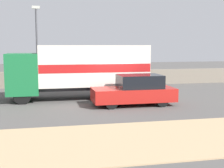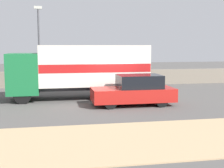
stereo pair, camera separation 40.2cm
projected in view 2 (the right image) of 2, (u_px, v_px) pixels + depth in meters
The scene contains 6 objects.
ground_plane at pixel (116, 103), 17.33m from camera, with size 80.00×80.00×0.00m, color #514F4C.
dirt_shoulder_foreground at pixel (155, 138), 10.71m from camera, with size 60.00×4.43×0.04m.
stone_wall_backdrop at pixel (96, 78), 24.75m from camera, with size 60.00×0.35×1.22m.
street_lamp at pixel (39, 40), 22.97m from camera, with size 0.56×0.28×6.03m.
box_truck at pixel (82, 68), 18.60m from camera, with size 8.17×2.51×3.20m.
car_hatchback at pixel (135, 91), 16.64m from camera, with size 4.39×1.81×1.63m.
Camera 2 is at (-3.39, -16.73, 3.20)m, focal length 50.00 mm.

